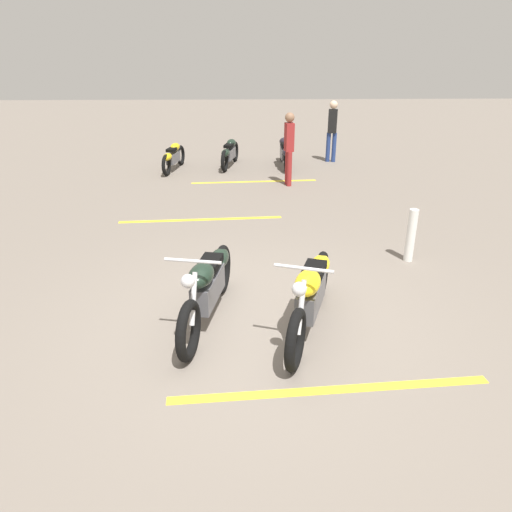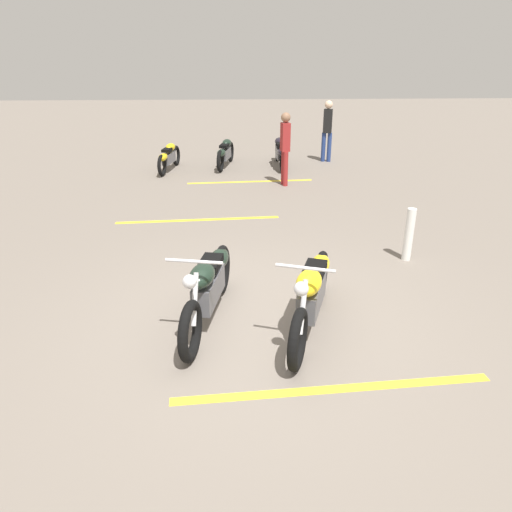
{
  "view_description": "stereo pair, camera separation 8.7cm",
  "coord_description": "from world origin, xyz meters",
  "views": [
    {
      "loc": [
        -4.98,
        0.2,
        3.05
      ],
      "look_at": [
        0.58,
        0.0,
        0.65
      ],
      "focal_mm": 33.28,
      "sensor_mm": 36.0,
      "label": 1
    },
    {
      "loc": [
        -4.98,
        0.28,
        3.05
      ],
      "look_at": [
        0.58,
        0.0,
        0.65
      ],
      "focal_mm": 33.28,
      "sensor_mm": 36.0,
      "label": 2
    }
  ],
  "objects": [
    {
      "name": "motorcycle_row_center",
      "position": [
        8.23,
        2.03,
        0.39
      ],
      "size": [
        1.89,
        0.46,
        0.72
      ],
      "rotation": [
        0.0,
        0.0,
        -0.18
      ],
      "color": "black",
      "rests_on": "ground"
    },
    {
      "name": "bystander_near_row",
      "position": [
        6.55,
        -1.01,
        0.98
      ],
      "size": [
        0.29,
        0.23,
        1.75
      ],
      "rotation": [
        0.0,
        0.0,
        4.88
      ],
      "color": "maroon",
      "rests_on": "ground"
    },
    {
      "name": "parking_stripe_near",
      "position": [
        -1.26,
        -0.67,
        0.0
      ],
      "size": [
        0.33,
        3.2,
        0.01
      ],
      "primitive_type": "cube",
      "rotation": [
        0.0,
        0.0,
        1.64
      ],
      "color": "yellow",
      "rests_on": "ground"
    },
    {
      "name": "bystander_secondary",
      "position": [
        9.26,
        -2.56,
        0.99
      ],
      "size": [
        0.25,
        0.29,
        1.77
      ],
      "rotation": [
        0.0,
        0.0,
        6.02
      ],
      "color": "navy",
      "rests_on": "ground"
    },
    {
      "name": "motorcycle_row_left",
      "position": [
        8.65,
        0.47,
        0.41
      ],
      "size": [
        1.96,
        0.51,
        0.75
      ],
      "rotation": [
        0.0,
        0.0,
        -0.2
      ],
      "color": "black",
      "rests_on": "ground"
    },
    {
      "name": "ground_plane",
      "position": [
        0.0,
        0.0,
        0.0
      ],
      "size": [
        60.0,
        60.0,
        0.0
      ],
      "primitive_type": "plane",
      "color": "slate"
    },
    {
      "name": "motorcycle_bright_foreground",
      "position": [
        -0.08,
        -0.62,
        0.46
      ],
      "size": [
        2.15,
        0.87,
        1.04
      ],
      "rotation": [
        0.0,
        0.0,
        2.82
      ],
      "color": "black",
      "rests_on": "ground"
    },
    {
      "name": "motorcycle_dark_foreground",
      "position": [
        0.16,
        0.6,
        0.46
      ],
      "size": [
        2.21,
        0.7,
        1.04
      ],
      "rotation": [
        0.0,
        0.0,
        2.94
      ],
      "color": "black",
      "rests_on": "ground"
    },
    {
      "name": "motorcycle_row_far_left",
      "position": [
        8.59,
        -1.1,
        0.43
      ],
      "size": [
        2.09,
        0.27,
        0.79
      ],
      "rotation": [
        0.0,
        0.0,
        -0.01
      ],
      "color": "black",
      "rests_on": "ground"
    },
    {
      "name": "bollard_post",
      "position": [
        1.84,
        -2.46,
        0.42
      ],
      "size": [
        0.14,
        0.14,
        0.85
      ],
      "primitive_type": "cylinder",
      "color": "white",
      "rests_on": "ground"
    },
    {
      "name": "parking_stripe_far",
      "position": [
        6.91,
        -0.18,
        0.0
      ],
      "size": [
        0.33,
        3.2,
        0.01
      ],
      "primitive_type": "cube",
      "rotation": [
        0.0,
        0.0,
        1.64
      ],
      "color": "yellow",
      "rests_on": "ground"
    },
    {
      "name": "parking_stripe_mid",
      "position": [
        3.95,
        0.97,
        0.0
      ],
      "size": [
        0.33,
        3.2,
        0.01
      ],
      "primitive_type": "cube",
      "rotation": [
        0.0,
        0.0,
        1.64
      ],
      "color": "yellow",
      "rests_on": "ground"
    }
  ]
}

